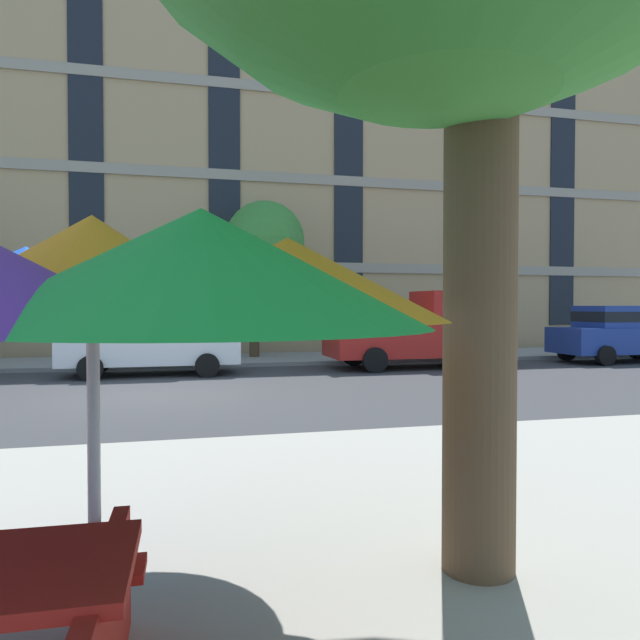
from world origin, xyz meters
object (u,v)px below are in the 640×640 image
at_px(sedan_white, 149,338).
at_px(street_tree_middle, 263,245).
at_px(patio_umbrella, 92,276).
at_px(pickup_red, 424,332).
at_px(sedan_blue, 621,332).

distance_m(sedan_white, street_tree_middle, 5.57).
height_order(sedan_white, patio_umbrella, patio_umbrella).
height_order(pickup_red, street_tree_middle, street_tree_middle).
relative_size(sedan_white, pickup_red, 0.86).
height_order(sedan_blue, street_tree_middle, street_tree_middle).
height_order(street_tree_middle, patio_umbrella, street_tree_middle).
xyz_separation_m(sedan_white, patio_umbrella, (0.25, -12.70, 0.97)).
relative_size(sedan_blue, street_tree_middle, 0.84).
bearing_deg(sedan_white, pickup_red, 0.00).
bearing_deg(pickup_red, sedan_blue, -0.00).
distance_m(pickup_red, patio_umbrella, 14.70).
height_order(sedan_white, pickup_red, pickup_red).
bearing_deg(patio_umbrella, street_tree_middle, 78.72).
relative_size(sedan_blue, patio_umbrella, 1.25).
bearing_deg(sedan_blue, pickup_red, 180.00).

